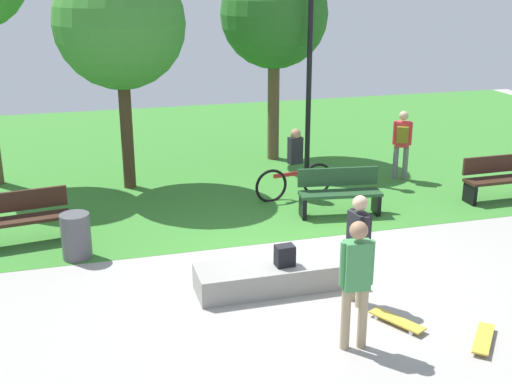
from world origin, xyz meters
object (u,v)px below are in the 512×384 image
Objects in this scene: skater_watching at (358,242)px; tree_leaning_ash at (274,15)px; skater_performing_trick at (356,276)px; trash_bin at (76,236)px; backpack_on_ledge at (285,256)px; skateboard_by_ledge at (397,320)px; park_bench_near_lamppost at (500,177)px; cyclist_on_bicycle at (295,169)px; concrete_ledge at (276,276)px; pedestrian_with_backpack at (402,139)px; lamp_post at (310,60)px; park_bench_far_right at (339,191)px; skateboard_spare at (483,339)px; tree_broad_elm at (120,24)px; park_bench_far_left at (22,217)px.

tree_leaning_ash is (1.15, 7.71, 2.61)m from skater_watching.
skater_performing_trick is 5.05m from trash_bin.
skateboard_by_ledge is at bearing -54.33° from backpack_on_ledge.
park_bench_near_lamppost reaches higher than backpack_on_ledge.
trash_bin is at bearing -156.49° from cyclist_on_bicycle.
skateboard_by_ledge is at bearing -137.34° from park_bench_near_lamppost.
cyclist_on_bicycle is (-4.08, 1.25, 0.15)m from park_bench_near_lamppost.
skater_watching reaches higher than cyclist_on_bicycle.
park_bench_near_lamppost is (5.71, 2.61, 0.29)m from concrete_ledge.
lamp_post is at bearing 151.80° from pedestrian_with_backpack.
park_bench_far_right is (1.70, 4.53, -0.52)m from skater_performing_trick.
tree_leaning_ash is (0.00, 9.15, 3.49)m from skateboard_spare.
skater_watching is at bearing 111.99° from skateboard_by_ledge.
trash_bin is (-2.86, 1.92, 0.19)m from concrete_ledge.
pedestrian_with_backpack is (3.42, 5.21, -0.00)m from skater_watching.
skater_watching is 0.90× the size of cyclist_on_bicycle.
park_bench_near_lamppost is (3.61, 4.83, 0.42)m from skateboard_spare.
tree_broad_elm is at bearing 158.37° from park_bench_near_lamppost.
skateboard_spare is 0.46× the size of park_bench_near_lamppost.
park_bench_far_left is at bearing 139.17° from backpack_on_ledge.
tree_broad_elm is at bearing 112.37° from skateboard_by_ledge.
skateboard_by_ledge is 0.49× the size of park_bench_far_right.
skater_watching is at bearing -108.91° from park_bench_far_right.
skateboard_by_ledge is 6.76m from pedestrian_with_backpack.
backpack_on_ledge is at bearing -113.17° from lamp_post.
skater_watching reaches higher than park_bench_far_left.
backpack_on_ledge is at bearing -37.60° from park_bench_far_left.
skater_watching is 0.33× the size of tree_broad_elm.
skater_watching is at bearing -39.49° from concrete_ledge.
tree_broad_elm is 2.71× the size of cyclist_on_bicycle.
cyclist_on_bicycle reaches higher than trash_bin.
pedestrian_with_backpack is (8.11, 1.56, 0.46)m from park_bench_far_left.
park_bench_far_right is 2.88m from pedestrian_with_backpack.
tree_leaning_ash is (-0.04, 4.25, 3.08)m from park_bench_far_right.
cyclist_on_bicycle is (3.28, -1.66, -2.88)m from tree_broad_elm.
skateboard_by_ledge is 0.16× the size of tree_broad_elm.
tree_leaning_ash is at bearing 81.53° from skater_watching.
tree_broad_elm is 1.11× the size of lamp_post.
park_bench_near_lamppost is at bearing 40.32° from skater_performing_trick.
skateboard_spare is at bearing -12.37° from skater_performing_trick.
tree_leaning_ash is at bearing 45.32° from trash_bin.
skateboard_by_ledge is 1.03× the size of trash_bin.
skater_performing_trick is at bearing -139.68° from park_bench_near_lamppost.
skateboard_by_ledge is 0.16× the size of tree_leaning_ash.
tree_broad_elm is (-7.36, 2.92, 3.04)m from park_bench_near_lamppost.
park_bench_near_lamppost and park_bench_far_left have the same top height.
lamp_post is (2.37, 5.54, 2.11)m from backpack_on_ledge.
tree_broad_elm is at bearing 105.82° from skater_performing_trick.
lamp_post is (1.53, 6.23, 1.72)m from skater_watching.
park_bench_far_left is at bearing 133.01° from trash_bin.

